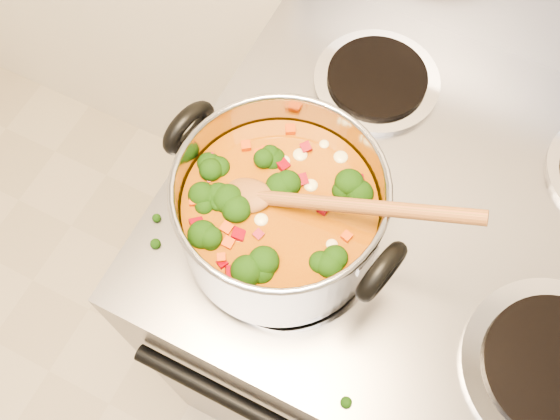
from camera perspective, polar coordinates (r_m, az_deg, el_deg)
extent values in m
cube|color=gray|center=(1.28, 10.63, -8.79)|extent=(0.74, 0.64, 0.92)
cube|color=gray|center=(0.98, 22.90, 16.35)|extent=(0.74, 0.03, 0.16)
cylinder|color=#A5A5AD|center=(0.80, 0.86, -3.37)|extent=(0.22, 0.22, 0.01)
cylinder|color=black|center=(0.80, 0.87, -3.16)|extent=(0.18, 0.18, 0.01)
cylinder|color=#A5A5AD|center=(0.83, 23.86, -13.16)|extent=(0.22, 0.22, 0.01)
cylinder|color=black|center=(0.82, 24.07, -13.03)|extent=(0.18, 0.18, 0.01)
cylinder|color=#A5A5AD|center=(0.94, 8.82, 11.59)|extent=(0.18, 0.18, 0.01)
cylinder|color=black|center=(0.94, 8.89, 11.88)|extent=(0.15, 0.15, 0.01)
cylinder|color=#A5A5AD|center=(0.74, 0.00, -0.21)|extent=(0.24, 0.24, 0.13)
torus|color=#A5A5AD|center=(0.68, 0.00, 2.12)|extent=(0.25, 0.25, 0.01)
cylinder|color=#93610D|center=(0.75, 0.00, -0.88)|extent=(0.23, 0.23, 0.09)
torus|color=black|center=(0.75, -8.33, 7.42)|extent=(0.04, 0.08, 0.08)
torus|color=black|center=(0.67, 9.27, -5.58)|extent=(0.04, 0.08, 0.08)
ellipsoid|color=black|center=(0.70, 0.40, -1.49)|extent=(0.04, 0.04, 0.03)
ellipsoid|color=black|center=(0.72, 0.10, 0.81)|extent=(0.04, 0.04, 0.03)
ellipsoid|color=black|center=(0.73, -0.69, 3.71)|extent=(0.04, 0.04, 0.03)
ellipsoid|color=black|center=(0.75, -2.44, 6.15)|extent=(0.04, 0.04, 0.03)
ellipsoid|color=black|center=(0.71, 4.48, -0.76)|extent=(0.04, 0.04, 0.03)
ellipsoid|color=black|center=(0.72, 7.34, 0.81)|extent=(0.04, 0.04, 0.03)
ellipsoid|color=black|center=(0.73, -2.17, 2.55)|extent=(0.04, 0.04, 0.03)
ellipsoid|color=black|center=(0.70, 4.27, -2.70)|extent=(0.04, 0.04, 0.03)
ellipsoid|color=black|center=(0.75, 0.26, 5.80)|extent=(0.04, 0.04, 0.03)
ellipsoid|color=black|center=(0.72, 2.49, 2.00)|extent=(0.04, 0.04, 0.03)
ellipsoid|color=maroon|center=(0.73, -7.43, 2.88)|extent=(0.01, 0.01, 0.01)
ellipsoid|color=maroon|center=(0.74, 0.83, 4.84)|extent=(0.01, 0.01, 0.01)
ellipsoid|color=maroon|center=(0.72, -3.22, 1.78)|extent=(0.01, 0.01, 0.01)
ellipsoid|color=maroon|center=(0.74, 1.43, 4.65)|extent=(0.01, 0.01, 0.01)
ellipsoid|color=maroon|center=(0.70, 3.46, -2.81)|extent=(0.01, 0.01, 0.01)
ellipsoid|color=maroon|center=(0.69, 3.40, -3.17)|extent=(0.01, 0.01, 0.01)
ellipsoid|color=maroon|center=(0.74, -7.26, 3.22)|extent=(0.01, 0.01, 0.01)
ellipsoid|color=maroon|center=(0.71, -6.67, -1.75)|extent=(0.01, 0.01, 0.01)
ellipsoid|color=maroon|center=(0.74, -0.87, 4.27)|extent=(0.01, 0.01, 0.01)
ellipsoid|color=maroon|center=(0.73, 7.38, 2.56)|extent=(0.01, 0.01, 0.01)
ellipsoid|color=maroon|center=(0.70, 5.56, -1.80)|extent=(0.01, 0.01, 0.01)
ellipsoid|color=maroon|center=(0.72, -3.59, 0.59)|extent=(0.01, 0.01, 0.01)
ellipsoid|color=maroon|center=(0.68, 3.61, -5.82)|extent=(0.01, 0.01, 0.01)
ellipsoid|color=maroon|center=(0.74, 5.91, 4.00)|extent=(0.01, 0.01, 0.01)
ellipsoid|color=#BE3C0A|center=(0.73, -3.58, 3.26)|extent=(0.01, 0.01, 0.01)
ellipsoid|color=#BE3C0A|center=(0.71, -6.53, -1.02)|extent=(0.01, 0.01, 0.01)
ellipsoid|color=#BE3C0A|center=(0.76, 0.74, 7.11)|extent=(0.01, 0.01, 0.01)
ellipsoid|color=#BE3C0A|center=(0.69, -3.57, -4.67)|extent=(0.01, 0.01, 0.01)
ellipsoid|color=#BE3C0A|center=(0.68, 3.43, -5.59)|extent=(0.01, 0.01, 0.01)
ellipsoid|color=#BE3C0A|center=(0.71, 4.56, -0.28)|extent=(0.01, 0.01, 0.01)
ellipsoid|color=#BE3C0A|center=(0.68, -2.64, -5.74)|extent=(0.01, 0.01, 0.01)
ellipsoid|color=#BE3C0A|center=(0.72, 1.49, 0.96)|extent=(0.01, 0.01, 0.01)
ellipsoid|color=#BE3C0A|center=(0.70, 1.80, -2.83)|extent=(0.01, 0.01, 0.01)
ellipsoid|color=#BE3C0A|center=(0.72, 5.99, 0.93)|extent=(0.01, 0.01, 0.01)
ellipsoid|color=#BE3C0A|center=(0.71, 0.18, 0.20)|extent=(0.01, 0.01, 0.01)
ellipsoid|color=beige|center=(0.69, -4.94, -4.59)|extent=(0.02, 0.02, 0.01)
ellipsoid|color=beige|center=(0.69, -2.68, -4.15)|extent=(0.02, 0.02, 0.01)
ellipsoid|color=beige|center=(0.70, 4.21, -1.57)|extent=(0.02, 0.02, 0.01)
ellipsoid|color=beige|center=(0.73, 0.93, 2.75)|extent=(0.02, 0.02, 0.01)
ellipsoid|color=beige|center=(0.68, -2.31, -6.61)|extent=(0.02, 0.02, 0.01)
ellipsoid|color=beige|center=(0.70, 2.89, -2.27)|extent=(0.02, 0.02, 0.01)
ellipsoid|color=beige|center=(0.74, -4.34, 4.34)|extent=(0.02, 0.02, 0.01)
ellipsoid|color=brown|center=(0.72, -3.46, 1.32)|extent=(0.09, 0.06, 0.04)
cylinder|color=brown|center=(0.68, 6.98, 0.35)|extent=(0.26, 0.07, 0.10)
ellipsoid|color=black|center=(0.84, 10.99, -0.60)|extent=(0.01, 0.01, 0.01)
ellipsoid|color=black|center=(0.77, 9.28, -13.54)|extent=(0.01, 0.01, 0.01)
ellipsoid|color=black|center=(0.91, -1.36, 9.86)|extent=(0.01, 0.01, 0.01)
ellipsoid|color=black|center=(0.86, 5.65, 4.58)|extent=(0.01, 0.01, 0.01)
ellipsoid|color=black|center=(0.84, -10.85, -0.12)|extent=(0.01, 0.01, 0.01)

